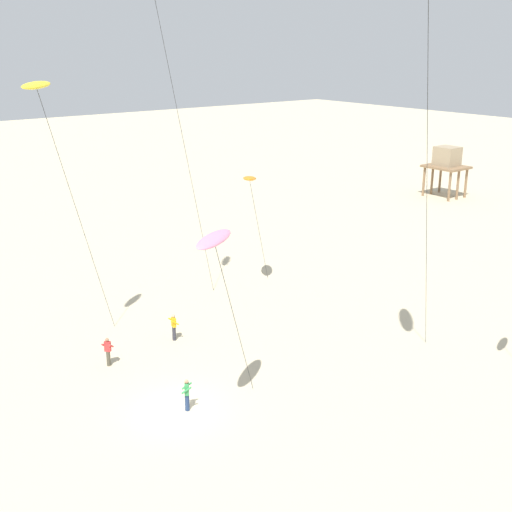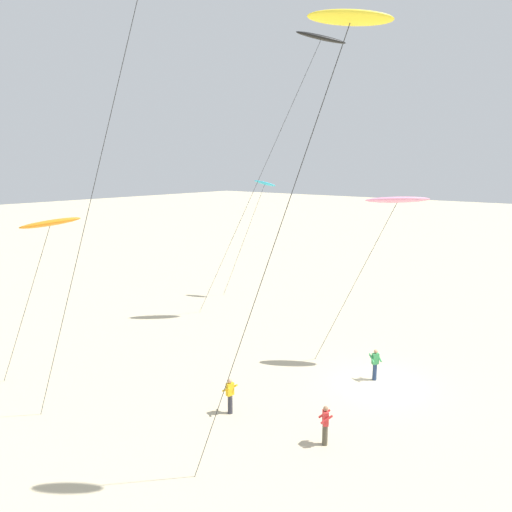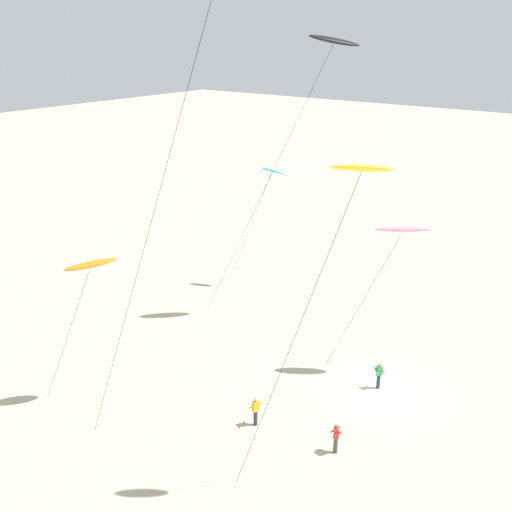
{
  "view_description": "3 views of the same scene",
  "coord_description": "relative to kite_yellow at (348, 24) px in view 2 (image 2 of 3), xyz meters",
  "views": [
    {
      "loc": [
        24.37,
        -14.07,
        17.06
      ],
      "look_at": [
        -3.68,
        7.71,
        5.42
      ],
      "focal_mm": 45.87,
      "sensor_mm": 36.0,
      "label": 1
    },
    {
      "loc": [
        -21.2,
        -9.08,
        10.99
      ],
      "look_at": [
        -0.91,
        7.35,
        5.9
      ],
      "focal_mm": 32.83,
      "sensor_mm": 36.0,
      "label": 2
    },
    {
      "loc": [
        -29.06,
        -12.81,
        20.02
      ],
      "look_at": [
        -1.82,
        7.81,
        7.27
      ],
      "focal_mm": 43.38,
      "sensor_mm": 36.0,
      "label": 3
    }
  ],
  "objects": [
    {
      "name": "ground_plane",
      "position": [
        8.6,
        2.21,
        -14.87
      ],
      "size": [
        260.0,
        260.0,
        0.0
      ],
      "primitive_type": "plane",
      "color": "beige"
    },
    {
      "name": "kite_yellow",
      "position": [
        0.0,
        0.0,
        0.0
      ],
      "size": [
        3.42,
        5.49,
        15.33
      ],
      "color": "yellow",
      "rests_on": "ground"
    },
    {
      "name": "kite_orange",
      "position": [
        -1.69,
        14.5,
        -6.6
      ],
      "size": [
        3.02,
        4.21,
        8.68
      ],
      "color": "orange",
      "rests_on": "ground"
    },
    {
      "name": "kite_cyan",
      "position": [
        17.63,
        16.77,
        -5.49
      ],
      "size": [
        2.29,
        4.09,
        9.92
      ],
      "color": "#33BFE0",
      "rests_on": "ground"
    },
    {
      "name": "kite_pink",
      "position": [
        11.15,
        2.85,
        -5.7
      ],
      "size": [
        3.27,
        5.2,
        9.49
      ],
      "color": "pink",
      "rests_on": "ground"
    },
    {
      "name": "kite_black",
      "position": [
        15.35,
        10.39,
        4.14
      ],
      "size": [
        5.74,
        9.09,
        19.69
      ],
      "color": "black",
      "rests_on": "ground"
    },
    {
      "name": "kite_flyer_nearest",
      "position": [
        8.88,
        2.6,
        -13.98
      ],
      "size": [
        0.72,
        0.71,
        1.67
      ],
      "color": "navy",
      "rests_on": "ground"
    },
    {
      "name": "kite_flyer_middle",
      "position": [
        1.68,
        6.2,
        -13.98
      ],
      "size": [
        0.61,
        0.59,
        1.67
      ],
      "color": "#33333D",
      "rests_on": "ground"
    },
    {
      "name": "kite_flyer_furthest",
      "position": [
        2.27,
        1.64,
        -13.98
      ],
      "size": [
        0.73,
        0.73,
        1.67
      ],
      "color": "#4C4738",
      "rests_on": "ground"
    }
  ]
}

